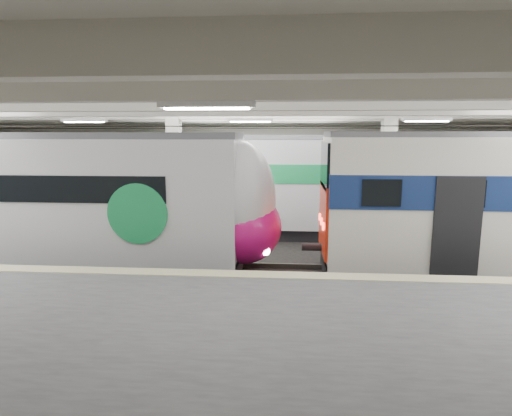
{
  "coord_description": "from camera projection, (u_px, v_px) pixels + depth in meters",
  "views": [
    {
      "loc": [
        1.36,
        -13.15,
        4.48
      ],
      "look_at": [
        0.28,
        1.0,
        2.0
      ],
      "focal_mm": 30.0,
      "sensor_mm": 36.0,
      "label": 1
    }
  ],
  "objects": [
    {
      "name": "station_hall",
      "position": [
        238.0,
        180.0,
        11.53
      ],
      "size": [
        36.0,
        24.0,
        5.75
      ],
      "color": "black",
      "rests_on": "ground"
    },
    {
      "name": "modern_emu",
      "position": [
        83.0,
        204.0,
        13.8
      ],
      "size": [
        14.03,
        2.9,
        4.51
      ],
      "color": "silver",
      "rests_on": "ground"
    },
    {
      "name": "far_train",
      "position": [
        200.0,
        184.0,
        18.99
      ],
      "size": [
        13.79,
        2.85,
        4.41
      ],
      "rotation": [
        0.0,
        0.0,
        0.0
      ],
      "color": "silver",
      "rests_on": "ground"
    }
  ]
}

